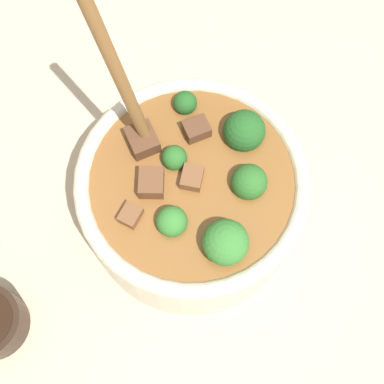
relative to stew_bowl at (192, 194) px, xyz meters
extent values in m
plane|color=#C6B293|center=(0.00, 0.00, -0.07)|extent=(4.00, 4.00, 0.00)
cylinder|color=beige|center=(0.00, 0.00, -0.01)|extent=(0.23, 0.23, 0.10)
torus|color=beige|center=(0.00, 0.00, 0.04)|extent=(0.23, 0.23, 0.02)
cylinder|color=brown|center=(0.00, 0.00, 0.01)|extent=(0.21, 0.21, 0.06)
sphere|color=#235B23|center=(-0.05, 0.05, 0.05)|extent=(0.04, 0.04, 0.04)
cylinder|color=#6B9956|center=(-0.05, 0.05, 0.02)|extent=(0.01, 0.01, 0.02)
sphere|color=#2D6B28|center=(0.00, 0.05, 0.05)|extent=(0.04, 0.04, 0.04)
cylinder|color=#6B9956|center=(0.00, 0.05, 0.02)|extent=(0.01, 0.01, 0.02)
sphere|color=#387F33|center=(0.05, -0.02, 0.05)|extent=(0.03, 0.03, 0.03)
cylinder|color=#6B9956|center=(0.05, -0.02, 0.02)|extent=(0.01, 0.01, 0.01)
sphere|color=#2D6B28|center=(-0.02, -0.02, 0.05)|extent=(0.03, 0.03, 0.03)
cylinder|color=#6B9956|center=(-0.02, -0.02, 0.03)|extent=(0.01, 0.01, 0.01)
sphere|color=#235B23|center=(-0.08, -0.01, 0.05)|extent=(0.02, 0.02, 0.02)
cylinder|color=#6B9956|center=(-0.08, -0.01, 0.03)|extent=(0.01, 0.01, 0.01)
sphere|color=#387F33|center=(0.06, 0.04, 0.05)|extent=(0.04, 0.04, 0.04)
cylinder|color=#6B9956|center=(0.06, 0.04, 0.02)|extent=(0.02, 0.02, 0.02)
cube|color=brown|center=(-0.03, -0.05, 0.05)|extent=(0.04, 0.04, 0.02)
cube|color=brown|center=(0.04, -0.06, 0.04)|extent=(0.03, 0.02, 0.02)
cube|color=brown|center=(0.00, 0.00, 0.04)|extent=(0.03, 0.02, 0.02)
cube|color=brown|center=(0.01, -0.04, 0.05)|extent=(0.03, 0.03, 0.02)
cube|color=brown|center=(-0.05, 0.00, 0.05)|extent=(0.03, 0.03, 0.02)
ellipsoid|color=brown|center=(-0.04, -0.05, 0.03)|extent=(0.04, 0.03, 0.01)
cylinder|color=brown|center=(-0.05, -0.07, 0.13)|extent=(0.05, 0.06, 0.20)
camera|label=1|loc=(0.20, 0.02, 0.52)|focal=50.00mm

